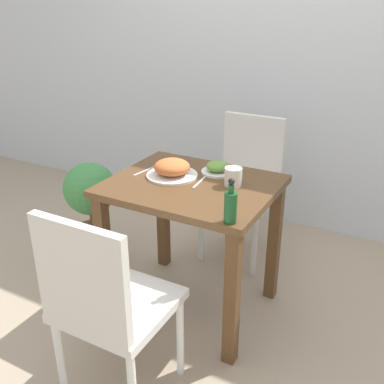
{
  "coord_description": "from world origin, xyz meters",
  "views": [
    {
      "loc": [
        0.97,
        -1.8,
        1.59
      ],
      "look_at": [
        0.0,
        0.0,
        0.68
      ],
      "focal_mm": 42.0,
      "sensor_mm": 36.0,
      "label": 1
    }
  ],
  "objects_px": {
    "chair_near": "(105,301)",
    "drink_cup": "(233,177)",
    "chair_far": "(245,179)",
    "food_plate": "(172,169)",
    "side_plate": "(218,168)",
    "potted_plant_left": "(91,200)",
    "sauce_bottle": "(231,206)"
  },
  "relations": [
    {
      "from": "chair_near",
      "to": "drink_cup",
      "type": "height_order",
      "value": "chair_near"
    },
    {
      "from": "chair_far",
      "to": "food_plate",
      "type": "distance_m",
      "value": 0.73
    },
    {
      "from": "food_plate",
      "to": "side_plate",
      "type": "xyz_separation_m",
      "value": [
        0.18,
        0.15,
        -0.01
      ]
    },
    {
      "from": "chair_far",
      "to": "food_plate",
      "type": "xyz_separation_m",
      "value": [
        -0.14,
        -0.67,
        0.27
      ]
    },
    {
      "from": "chair_far",
      "to": "drink_cup",
      "type": "distance_m",
      "value": 0.71
    },
    {
      "from": "drink_cup",
      "to": "food_plate",
      "type": "bearing_deg",
      "value": -173.15
    },
    {
      "from": "food_plate",
      "to": "potted_plant_left",
      "type": "xyz_separation_m",
      "value": [
        -0.66,
        0.11,
        -0.37
      ]
    },
    {
      "from": "chair_near",
      "to": "drink_cup",
      "type": "xyz_separation_m",
      "value": [
        0.18,
        0.79,
        0.27
      ]
    },
    {
      "from": "chair_far",
      "to": "sauce_bottle",
      "type": "xyz_separation_m",
      "value": [
        0.32,
        -0.99,
        0.3
      ]
    },
    {
      "from": "side_plate",
      "to": "chair_near",
      "type": "bearing_deg",
      "value": -92.82
    },
    {
      "from": "chair_far",
      "to": "potted_plant_left",
      "type": "height_order",
      "value": "chair_far"
    },
    {
      "from": "potted_plant_left",
      "to": "drink_cup",
      "type": "bearing_deg",
      "value": -4.21
    },
    {
      "from": "side_plate",
      "to": "potted_plant_left",
      "type": "distance_m",
      "value": 0.92
    },
    {
      "from": "food_plate",
      "to": "potted_plant_left",
      "type": "relative_size",
      "value": 0.4
    },
    {
      "from": "chair_near",
      "to": "food_plate",
      "type": "relative_size",
      "value": 3.42
    },
    {
      "from": "side_plate",
      "to": "potted_plant_left",
      "type": "bearing_deg",
      "value": -177.24
    },
    {
      "from": "sauce_bottle",
      "to": "drink_cup",
      "type": "bearing_deg",
      "value": 111.8
    },
    {
      "from": "side_plate",
      "to": "sauce_bottle",
      "type": "distance_m",
      "value": 0.55
    },
    {
      "from": "chair_near",
      "to": "food_plate",
      "type": "bearing_deg",
      "value": -79.38
    },
    {
      "from": "chair_near",
      "to": "drink_cup",
      "type": "bearing_deg",
      "value": -102.98
    },
    {
      "from": "sauce_bottle",
      "to": "food_plate",
      "type": "bearing_deg",
      "value": 145.37
    },
    {
      "from": "side_plate",
      "to": "food_plate",
      "type": "bearing_deg",
      "value": -140.53
    },
    {
      "from": "chair_far",
      "to": "side_plate",
      "type": "xyz_separation_m",
      "value": [
        0.04,
        -0.52,
        0.25
      ]
    },
    {
      "from": "chair_far",
      "to": "drink_cup",
      "type": "height_order",
      "value": "chair_far"
    },
    {
      "from": "chair_far",
      "to": "drink_cup",
      "type": "bearing_deg",
      "value": -74.08
    },
    {
      "from": "drink_cup",
      "to": "sauce_bottle",
      "type": "bearing_deg",
      "value": -68.2
    },
    {
      "from": "chair_far",
      "to": "side_plate",
      "type": "height_order",
      "value": "chair_far"
    },
    {
      "from": "drink_cup",
      "to": "sauce_bottle",
      "type": "distance_m",
      "value": 0.39
    },
    {
      "from": "food_plate",
      "to": "potted_plant_left",
      "type": "height_order",
      "value": "food_plate"
    },
    {
      "from": "food_plate",
      "to": "side_plate",
      "type": "height_order",
      "value": "food_plate"
    },
    {
      "from": "chair_far",
      "to": "potted_plant_left",
      "type": "xyz_separation_m",
      "value": [
        -0.8,
        -0.56,
        -0.1
      ]
    },
    {
      "from": "chair_far",
      "to": "food_plate",
      "type": "relative_size",
      "value": 3.42
    }
  ]
}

